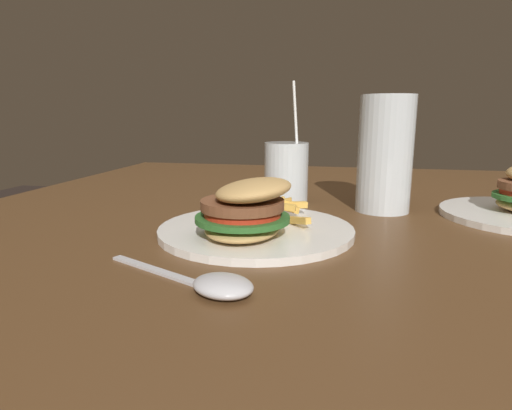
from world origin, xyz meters
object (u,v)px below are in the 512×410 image
object	(u,v)px
meal_plate_near	(252,218)
beer_glass	(385,158)
spoon	(217,284)
juice_glass	(286,176)

from	to	relation	value
meal_plate_near	beer_glass	bearing A→B (deg)	137.80
meal_plate_near	spoon	xyz separation A→B (m)	(0.18, 0.01, -0.02)
meal_plate_near	spoon	bearing A→B (deg)	1.70
juice_glass	spoon	size ratio (longest dim) A/B	1.18
meal_plate_near	juice_glass	xyz separation A→B (m)	(-0.23, 0.01, 0.02)
meal_plate_near	juice_glass	world-z (taller)	juice_glass
meal_plate_near	spoon	size ratio (longest dim) A/B	1.43
meal_plate_near	juice_glass	size ratio (longest dim) A/B	1.22
meal_plate_near	juice_glass	bearing A→B (deg)	176.37
juice_glass	spoon	xyz separation A→B (m)	(0.41, -0.01, -0.04)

